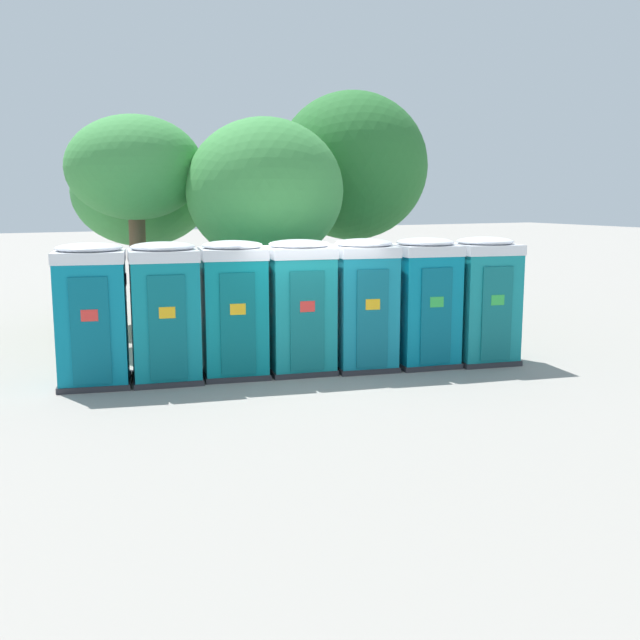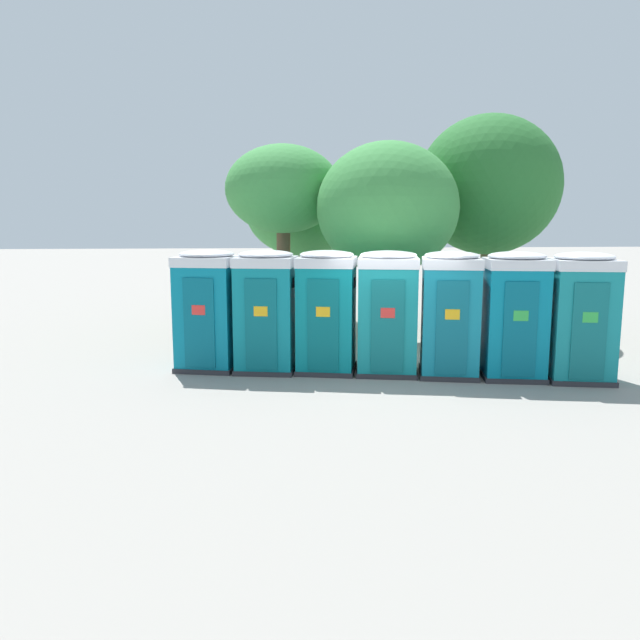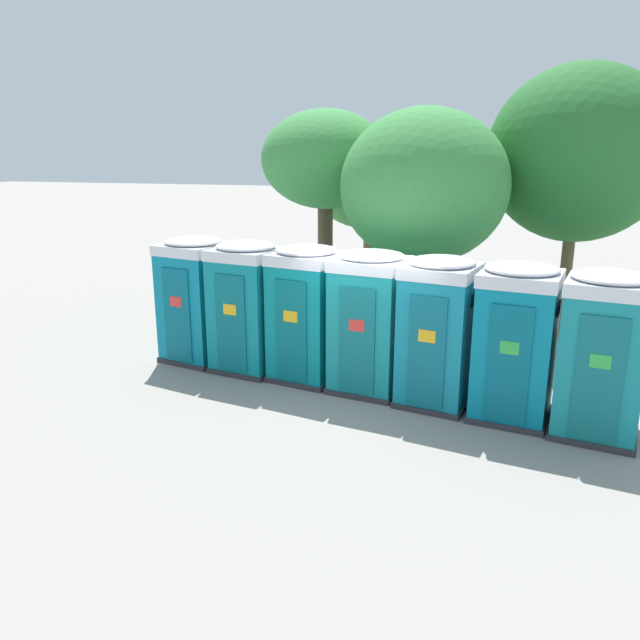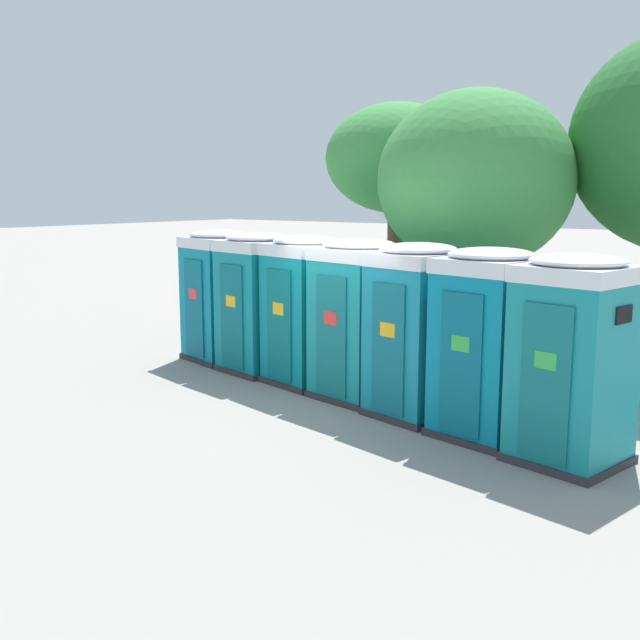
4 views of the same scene
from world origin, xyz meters
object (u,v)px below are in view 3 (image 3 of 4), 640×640
portapotty_6 (602,354)px  street_tree_3 (372,179)px  street_tree_0 (578,154)px  portapotty_3 (370,321)px  portapotty_1 (247,306)px  portapotty_5 (516,342)px  portapotty_0 (196,299)px  portapotty_4 (438,331)px  street_tree_2 (325,161)px  portapotty_2 (307,313)px  street_tree_1 (424,187)px

portapotty_6 → street_tree_3: size_ratio=0.52×
portapotty_6 → street_tree_0: (-0.01, 5.47, 2.81)m
portapotty_3 → portapotty_6: 3.78m
portapotty_1 → portapotty_5: (4.94, -1.01, 0.00)m
portapotty_0 → portapotty_4: 5.04m
portapotty_1 → street_tree_2: street_tree_2 is taller
portapotty_1 → portapotty_4: 3.78m
portapotty_4 → street_tree_2: 6.32m
portapotty_0 → street_tree_0: 8.79m
portapotty_2 → street_tree_0: 7.11m
street_tree_0 → street_tree_2: size_ratio=1.17×
portapotty_3 → portapotty_6: bearing=-13.6°
street_tree_3 → street_tree_2: bearing=-106.6°
street_tree_0 → portapotty_0: bearing=-152.4°
street_tree_2 → portapotty_2: bearing=-79.6°
portapotty_0 → portapotty_3: bearing=-10.9°
portapotty_6 → portapotty_1: bearing=167.9°
portapotty_3 → portapotty_6: (3.67, -0.89, 0.00)m
portapotty_3 → portapotty_4: bearing=-14.2°
portapotty_6 → street_tree_2: (-5.68, 5.33, 2.64)m
portapotty_4 → street_tree_0: street_tree_0 is taller
portapotty_4 → portapotty_0: bearing=168.3°
portapotty_4 → street_tree_3: 7.82m
portapotty_5 → street_tree_0: (1.21, 5.16, 2.81)m
portapotty_5 → street_tree_0: street_tree_0 is taller
portapotty_0 → street_tree_3: street_tree_3 is taller
street_tree_1 → street_tree_3: size_ratio=1.04×
portapotty_0 → portapotty_1: same height
portapotty_6 → street_tree_1: bearing=129.3°
portapotty_5 → street_tree_3: street_tree_3 is taller
portapotty_4 → street_tree_2: size_ratio=0.49×
portapotty_2 → street_tree_3: (-0.07, 6.53, 2.14)m
portapotty_1 → portapotty_3: size_ratio=1.00×
portapotty_2 → portapotty_3: 1.26m
street_tree_0 → portapotty_6: bearing=-89.9°
portapotty_1 → street_tree_1: size_ratio=0.50×
portapotty_4 → portapotty_3: bearing=165.8°
portapotty_4 → portapotty_1: bearing=168.7°
portapotty_0 → street_tree_0: bearing=27.6°
portapotty_3 → street_tree_2: 5.54m
portapotty_1 → street_tree_2: bearing=83.1°
portapotty_1 → portapotty_6: same height
portapotty_0 → portapotty_1: size_ratio=1.00×
street_tree_1 → portapotty_0: bearing=-152.3°
street_tree_0 → portapotty_2: bearing=-138.6°
portapotty_6 → street_tree_2: size_ratio=0.49×
street_tree_2 → street_tree_3: size_ratio=1.06×
portapotty_2 → street_tree_3: street_tree_3 is taller
portapotty_0 → street_tree_1: bearing=27.7°
portapotty_1 → street_tree_1: bearing=39.8°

